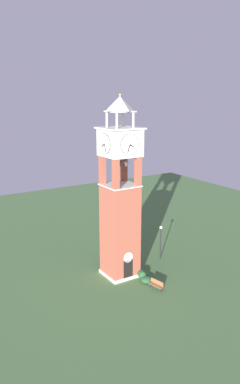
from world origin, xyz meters
name	(u,v)px	position (x,y,z in m)	size (l,w,h in m)	color
ground	(120,274)	(0.00, 0.00, 0.00)	(80.00, 80.00, 0.00)	#476B3D
clock_tower	(120,204)	(0.00, 0.00, 7.88)	(3.76, 3.76, 18.84)	#9E4C38
park_bench	(156,285)	(1.31, -4.67, 0.48)	(0.71, 1.65, 0.95)	brown
lamp_post	(161,236)	(6.19, 0.95, 2.78)	(0.36, 0.36, 4.03)	black
trash_bin	(118,257)	(1.67, 3.12, 0.40)	(0.52, 0.52, 0.80)	#2D2D33
shrub_near_entry	(143,276)	(1.33, -2.34, 0.48)	(0.81, 0.81, 0.96)	#234C28
shrub_left_of_tower	(147,280)	(1.33, -3.04, 0.33)	(1.25, 1.25, 0.66)	#234C28
shrub_behind_bench	(142,274)	(1.63, -1.87, 0.42)	(1.13, 1.13, 0.84)	#234C28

